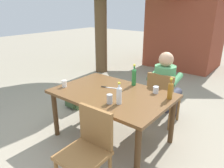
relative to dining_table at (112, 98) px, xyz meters
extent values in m
plane|color=gray|center=(0.00, 0.00, -0.64)|extent=(24.00, 24.00, 0.00)
cube|color=brown|center=(0.00, 0.00, 0.06)|extent=(1.56, 1.04, 0.04)
cylinder|color=#4C311A|center=(-0.70, -0.44, -0.30)|extent=(0.07, 0.07, 0.68)
cylinder|color=#4C311A|center=(0.70, -0.44, -0.30)|extent=(0.07, 0.07, 0.68)
cylinder|color=#4C311A|center=(-0.70, 0.44, -0.30)|extent=(0.07, 0.07, 0.68)
cylinder|color=#4C311A|center=(0.70, 0.44, -0.30)|extent=(0.07, 0.07, 0.68)
cube|color=olive|center=(0.35, 0.90, -0.21)|extent=(0.46, 0.46, 0.04)
cube|color=olive|center=(0.36, 0.70, 0.02)|extent=(0.42, 0.06, 0.42)
cylinder|color=olive|center=(0.53, 1.10, -0.44)|extent=(0.04, 0.04, 0.41)
cylinder|color=olive|center=(0.15, 1.08, -0.44)|extent=(0.04, 0.04, 0.41)
cylinder|color=olive|center=(0.55, 0.72, -0.44)|extent=(0.04, 0.04, 0.41)
cylinder|color=olive|center=(0.17, 0.70, -0.44)|extent=(0.04, 0.04, 0.41)
cube|color=olive|center=(0.35, -0.90, -0.21)|extent=(0.45, 0.45, 0.04)
cube|color=olive|center=(0.35, -0.70, 0.02)|extent=(0.42, 0.05, 0.42)
cylinder|color=olive|center=(0.16, -0.71, -0.44)|extent=(0.04, 0.04, 0.41)
cylinder|color=#4C935B|center=(0.35, 0.85, 0.07)|extent=(0.32, 0.32, 0.52)
sphere|color=tan|center=(0.35, 0.85, 0.43)|extent=(0.22, 0.22, 0.22)
cylinder|color=#383847|center=(0.44, 1.05, -0.19)|extent=(0.14, 0.40, 0.14)
cylinder|color=#383847|center=(0.44, 1.25, -0.42)|extent=(0.11, 0.11, 0.45)
cylinder|color=#4C935B|center=(0.54, 0.85, 0.15)|extent=(0.09, 0.31, 0.16)
cylinder|color=#383847|center=(0.26, 1.05, -0.19)|extent=(0.14, 0.40, 0.14)
cylinder|color=#383847|center=(0.26, 1.25, -0.42)|extent=(0.11, 0.11, 0.45)
cylinder|color=#4C935B|center=(0.16, 0.85, 0.15)|extent=(0.09, 0.31, 0.16)
cylinder|color=#996019|center=(0.69, 0.29, 0.18)|extent=(0.06, 0.06, 0.20)
cone|color=#996019|center=(0.69, 0.29, 0.29)|extent=(0.06, 0.06, 0.03)
cylinder|color=#996019|center=(0.69, 0.29, 0.32)|extent=(0.03, 0.03, 0.03)
cylinder|color=yellow|center=(0.69, 0.29, 0.34)|extent=(0.03, 0.03, 0.02)
cylinder|color=white|center=(0.28, -0.22, 0.18)|extent=(0.06, 0.06, 0.19)
cone|color=white|center=(0.28, -0.22, 0.29)|extent=(0.06, 0.06, 0.03)
cylinder|color=white|center=(0.28, -0.22, 0.32)|extent=(0.03, 0.03, 0.03)
cylinder|color=yellow|center=(0.28, -0.22, 0.34)|extent=(0.03, 0.03, 0.02)
cylinder|color=#287A38|center=(0.07, 0.42, 0.19)|extent=(0.06, 0.06, 0.23)
cone|color=#287A38|center=(0.07, 0.42, 0.32)|extent=(0.06, 0.06, 0.03)
cylinder|color=#287A38|center=(0.07, 0.42, 0.35)|extent=(0.03, 0.03, 0.03)
cylinder|color=yellow|center=(0.07, 0.42, 0.38)|extent=(0.03, 0.03, 0.03)
cylinder|color=white|center=(-0.66, -0.27, 0.13)|extent=(0.07, 0.07, 0.10)
cylinder|color=#B2B7BC|center=(0.19, -0.29, 0.14)|extent=(0.07, 0.07, 0.12)
cylinder|color=silver|center=(0.47, 0.35, 0.13)|extent=(0.08, 0.08, 0.09)
cube|color=silver|center=(-0.11, 0.12, 0.08)|extent=(0.18, 0.08, 0.01)
cube|color=black|center=(-0.21, 0.08, 0.09)|extent=(0.08, 0.05, 0.01)
cube|color=#47663D|center=(-1.19, 0.37, -0.43)|extent=(0.32, 0.19, 0.41)
cube|color=#395130|center=(-1.19, 0.24, -0.51)|extent=(0.22, 0.06, 0.18)
cylinder|color=brown|center=(-2.35, 2.45, 0.64)|extent=(0.34, 0.34, 2.55)
cube|color=brown|center=(-0.78, 4.55, 0.41)|extent=(1.99, 1.54, 2.11)
camera|label=1|loc=(1.66, -2.07, 1.18)|focal=34.21mm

